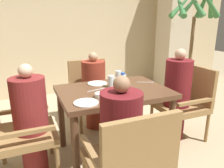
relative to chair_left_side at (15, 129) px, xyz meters
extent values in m
plane|color=tan|center=(1.00, 0.00, -0.50)|extent=(16.00, 16.00, 0.00)
cube|color=#C6B289|center=(1.00, 2.40, 0.90)|extent=(8.00, 0.06, 2.80)
cube|color=beige|center=(3.17, 1.87, 0.85)|extent=(0.51, 0.51, 2.70)
cube|color=brown|center=(1.00, 0.00, 0.24)|extent=(1.15, 0.83, 0.05)
cylinder|color=brown|center=(0.48, -0.35, -0.15)|extent=(0.07, 0.07, 0.71)
cylinder|color=brown|center=(1.52, -0.35, -0.15)|extent=(0.07, 0.07, 0.71)
cylinder|color=brown|center=(0.48, 0.35, -0.15)|extent=(0.07, 0.07, 0.71)
cylinder|color=brown|center=(1.52, 0.35, -0.15)|extent=(0.07, 0.07, 0.71)
cube|color=olive|center=(0.09, 0.00, -0.08)|extent=(0.55, 0.55, 0.07)
cube|color=olive|center=(0.09, 0.26, 0.07)|extent=(0.50, 0.04, 0.04)
cube|color=olive|center=(0.09, -0.26, 0.07)|extent=(0.50, 0.04, 0.04)
cylinder|color=olive|center=(0.33, 0.25, -0.31)|extent=(0.04, 0.04, 0.39)
cylinder|color=olive|center=(0.33, -0.25, -0.31)|extent=(0.04, 0.04, 0.39)
cylinder|color=olive|center=(-0.16, 0.25, -0.31)|extent=(0.04, 0.04, 0.39)
cylinder|color=maroon|center=(0.15, 0.00, -0.27)|extent=(0.24, 0.24, 0.46)
cylinder|color=maroon|center=(0.15, 0.00, 0.22)|extent=(0.32, 0.32, 0.53)
sphere|color=beige|center=(0.15, 0.00, 0.54)|extent=(0.13, 0.13, 0.13)
cube|color=olive|center=(1.00, 0.75, -0.08)|extent=(0.55, 0.55, 0.07)
cube|color=olive|center=(1.00, 1.01, 0.19)|extent=(0.55, 0.05, 0.46)
cube|color=olive|center=(1.26, 0.75, 0.07)|extent=(0.04, 0.50, 0.04)
cube|color=olive|center=(0.74, 0.75, 0.07)|extent=(0.04, 0.50, 0.04)
cylinder|color=olive|center=(1.25, 0.50, -0.31)|extent=(0.04, 0.04, 0.39)
cylinder|color=olive|center=(0.75, 0.50, -0.31)|extent=(0.04, 0.04, 0.39)
cylinder|color=olive|center=(1.25, 1.00, -0.31)|extent=(0.04, 0.04, 0.39)
cylinder|color=olive|center=(0.75, 1.00, -0.31)|extent=(0.04, 0.04, 0.39)
cylinder|color=maroon|center=(1.00, 0.69, -0.27)|extent=(0.24, 0.24, 0.46)
cylinder|color=maroon|center=(1.00, 0.69, 0.20)|extent=(0.32, 0.32, 0.49)
sphere|color=tan|center=(1.00, 0.69, 0.51)|extent=(0.12, 0.12, 0.12)
cube|color=olive|center=(1.91, 0.00, -0.08)|extent=(0.55, 0.55, 0.07)
cube|color=olive|center=(2.17, 0.00, 0.19)|extent=(0.05, 0.55, 0.46)
cube|color=olive|center=(1.91, -0.26, 0.07)|extent=(0.50, 0.04, 0.04)
cube|color=olive|center=(1.91, 0.26, 0.07)|extent=(0.50, 0.04, 0.04)
cylinder|color=olive|center=(1.67, -0.25, -0.31)|extent=(0.04, 0.04, 0.39)
cylinder|color=olive|center=(1.67, 0.25, -0.31)|extent=(0.04, 0.04, 0.39)
cylinder|color=olive|center=(2.16, -0.25, -0.31)|extent=(0.04, 0.04, 0.39)
cylinder|color=olive|center=(2.16, 0.25, -0.31)|extent=(0.04, 0.04, 0.39)
cylinder|color=maroon|center=(1.85, 0.00, -0.27)|extent=(0.24, 0.24, 0.46)
cylinder|color=maroon|center=(1.85, 0.00, 0.24)|extent=(0.32, 0.32, 0.57)
sphere|color=tan|center=(1.85, 0.00, 0.59)|extent=(0.13, 0.13, 0.13)
cube|color=olive|center=(0.77, -0.75, -0.08)|extent=(0.55, 0.55, 0.07)
cube|color=olive|center=(0.77, -1.01, 0.19)|extent=(0.55, 0.05, 0.46)
cube|color=olive|center=(0.51, -0.75, 0.07)|extent=(0.04, 0.50, 0.04)
cube|color=olive|center=(1.03, -0.75, 0.07)|extent=(0.04, 0.50, 0.04)
cylinder|color=olive|center=(1.02, -0.50, -0.31)|extent=(0.04, 0.04, 0.39)
cylinder|color=maroon|center=(0.77, -0.69, 0.21)|extent=(0.32, 0.32, 0.52)
sphere|color=#997051|center=(0.77, -0.69, 0.54)|extent=(0.13, 0.13, 0.13)
cylinder|color=#4C4238|center=(2.97, 1.05, -0.31)|extent=(0.48, 0.48, 0.39)
cylinder|color=brown|center=(2.97, 1.05, 0.46)|extent=(0.06, 0.06, 1.14)
cone|color=#38753D|center=(3.10, 1.24, 1.32)|extent=(0.49, 0.38, 0.65)
cone|color=#38753D|center=(2.94, 1.34, 1.26)|extent=(0.64, 0.16, 0.55)
cone|color=#38753D|center=(2.70, 1.15, 1.26)|extent=(0.31, 0.63, 0.55)
cylinder|color=white|center=(0.91, 0.26, 0.27)|extent=(0.22, 0.22, 0.01)
cylinder|color=white|center=(0.62, -0.28, 0.27)|extent=(0.22, 0.22, 0.01)
cylinder|color=white|center=(1.04, -0.10, 0.27)|extent=(0.13, 0.13, 0.01)
cylinder|color=white|center=(1.04, -0.10, 0.30)|extent=(0.07, 0.07, 0.06)
cylinder|color=white|center=(0.79, -0.18, 0.28)|extent=(0.11, 0.11, 0.04)
cylinder|color=silver|center=(0.99, -0.25, 0.37)|extent=(0.07, 0.07, 0.22)
cylinder|color=#3359B2|center=(0.99, -0.25, 0.49)|extent=(0.04, 0.04, 0.02)
cylinder|color=silver|center=(1.17, 0.26, 0.33)|extent=(0.07, 0.07, 0.13)
cylinder|color=silver|center=(1.00, 0.08, 0.33)|extent=(0.07, 0.07, 0.13)
cylinder|color=white|center=(1.08, 0.17, 0.30)|extent=(0.03, 0.03, 0.08)
cylinder|color=#4C3D2D|center=(1.12, 0.17, 0.30)|extent=(0.03, 0.03, 0.08)
cube|color=silver|center=(1.45, 0.11, 0.26)|extent=(0.17, 0.09, 0.00)
cube|color=silver|center=(1.53, 0.07, 0.26)|extent=(0.04, 0.04, 0.00)
cube|color=silver|center=(0.81, 0.05, 0.26)|extent=(0.18, 0.05, 0.00)
cube|color=silver|center=(0.89, 0.07, 0.26)|extent=(0.06, 0.03, 0.00)
camera|label=1|loc=(0.13, -2.04, 0.98)|focal=35.00mm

